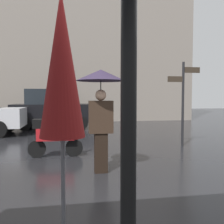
{
  "coord_description": "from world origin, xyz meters",
  "views": [
    {
      "loc": [
        -0.8,
        -2.59,
        1.58
      ],
      "look_at": [
        0.4,
        4.4,
        1.16
      ],
      "focal_mm": 40.42,
      "sensor_mm": 36.0,
      "label": 1
    }
  ],
  "objects_px": {
    "pedestrian_with_umbrella": "(101,93)",
    "folded_patio_umbrella_near": "(62,74)",
    "parked_car_right": "(53,108)",
    "parked_scooter": "(54,136)",
    "street_signpost": "(183,95)"
  },
  "relations": [
    {
      "from": "parked_car_right",
      "to": "pedestrian_with_umbrella",
      "type": "bearing_deg",
      "value": 97.95
    },
    {
      "from": "parked_scooter",
      "to": "street_signpost",
      "type": "relative_size",
      "value": 0.53
    },
    {
      "from": "folded_patio_umbrella_near",
      "to": "parked_scooter",
      "type": "height_order",
      "value": "folded_patio_umbrella_near"
    },
    {
      "from": "folded_patio_umbrella_near",
      "to": "pedestrian_with_umbrella",
      "type": "bearing_deg",
      "value": 76.83
    },
    {
      "from": "parked_car_right",
      "to": "street_signpost",
      "type": "height_order",
      "value": "street_signpost"
    },
    {
      "from": "folded_patio_umbrella_near",
      "to": "street_signpost",
      "type": "height_order",
      "value": "street_signpost"
    },
    {
      "from": "pedestrian_with_umbrella",
      "to": "street_signpost",
      "type": "xyz_separation_m",
      "value": [
        2.98,
        2.43,
        -0.02
      ]
    },
    {
      "from": "parked_scooter",
      "to": "pedestrian_with_umbrella",
      "type": "bearing_deg",
      "value": -64.98
    },
    {
      "from": "pedestrian_with_umbrella",
      "to": "folded_patio_umbrella_near",
      "type": "bearing_deg",
      "value": -16.52
    },
    {
      "from": "folded_patio_umbrella_near",
      "to": "parked_scooter",
      "type": "bearing_deg",
      "value": 94.25
    },
    {
      "from": "parked_car_right",
      "to": "street_signpost",
      "type": "bearing_deg",
      "value": 125.85
    },
    {
      "from": "parked_scooter",
      "to": "street_signpost",
      "type": "xyz_separation_m",
      "value": [
        4.03,
        0.85,
        1.09
      ]
    },
    {
      "from": "folded_patio_umbrella_near",
      "to": "parked_car_right",
      "type": "bearing_deg",
      "value": 93.81
    },
    {
      "from": "parked_scooter",
      "to": "parked_car_right",
      "type": "relative_size",
      "value": 0.35
    },
    {
      "from": "pedestrian_with_umbrella",
      "to": "street_signpost",
      "type": "relative_size",
      "value": 0.79
    }
  ]
}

